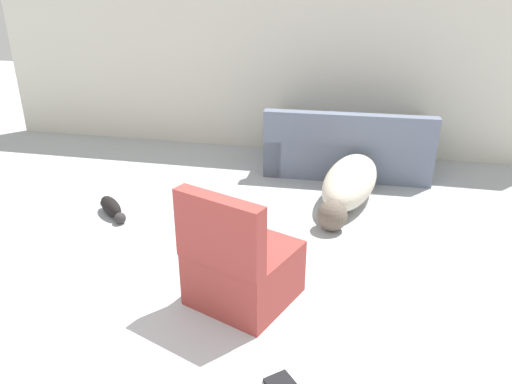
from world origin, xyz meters
TOP-DOWN VIEW (x-y plane):
  - wall_back at (0.00, 4.69)m, footprint 7.13×0.06m
  - couch at (1.12, 4.06)m, footprint 1.89×0.90m
  - dog at (1.18, 3.16)m, footprint 0.71×1.74m
  - cat at (-1.04, 2.38)m, footprint 0.47×0.44m
  - side_chair at (0.50, 1.32)m, footprint 0.84×0.85m

SIDE VIEW (x-z plane):
  - cat at x=-1.04m, z-range 0.00..0.17m
  - dog at x=1.18m, z-range -0.01..0.42m
  - couch at x=1.12m, z-range -0.12..0.65m
  - side_chair at x=0.50m, z-range -0.16..0.74m
  - wall_back at x=0.00m, z-range 0.00..2.48m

